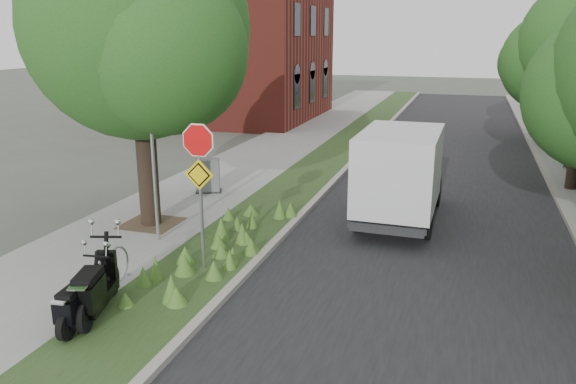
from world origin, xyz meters
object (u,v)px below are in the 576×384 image
sign_assembly (199,167)px  scooter_far (79,307)px  utility_cabinet (208,176)px  box_truck (401,170)px  scooter_near (94,294)px

sign_assembly → scooter_far: 3.54m
sign_assembly → scooter_far: bearing=-106.8°
scooter_far → utility_cabinet: utility_cabinet is taller
scooter_far → utility_cabinet: size_ratio=1.57×
box_truck → scooter_near: bearing=-120.4°
box_truck → utility_cabinet: 6.09m
utility_cabinet → sign_assembly: bearing=-65.4°
scooter_near → utility_cabinet: bearing=101.8°
scooter_near → utility_cabinet: 8.20m
scooter_near → scooter_far: (-0.04, -0.36, -0.07)m
scooter_far → box_truck: 8.96m
scooter_near → scooter_far: 0.37m
sign_assembly → scooter_far: size_ratio=1.96×
utility_cabinet → scooter_near: bearing=-78.2°
sign_assembly → scooter_far: sign_assembly is taller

